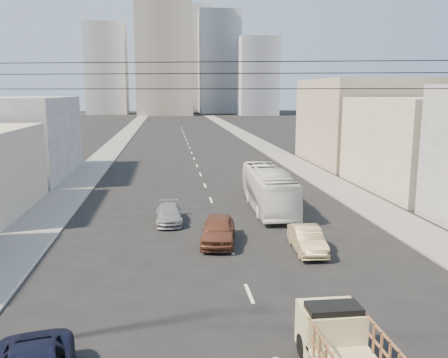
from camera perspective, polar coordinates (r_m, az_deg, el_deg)
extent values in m
cube|color=slate|center=(81.69, -12.72, 4.25)|extent=(3.50, 180.00, 0.12)
cube|color=slate|center=(82.65, 3.76, 4.55)|extent=(3.50, 180.00, 0.12)
cube|color=silver|center=(20.92, 3.06, -13.59)|extent=(0.15, 2.00, 0.01)
cube|color=silver|center=(26.45, 0.82, -8.34)|extent=(0.15, 2.00, 0.01)
cube|color=silver|center=(32.15, -0.61, -4.91)|extent=(0.15, 2.00, 0.01)
cube|color=silver|center=(37.94, -1.59, -2.53)|extent=(0.15, 2.00, 0.01)
cube|color=silver|center=(43.78, -2.31, -0.78)|extent=(0.15, 2.00, 0.01)
cube|color=silver|center=(49.67, -2.85, 0.56)|extent=(0.15, 2.00, 0.01)
cube|color=silver|center=(55.58, -3.29, 1.62)|extent=(0.15, 2.00, 0.01)
cube|color=silver|center=(61.50, -3.63, 2.47)|extent=(0.15, 2.00, 0.01)
cube|color=silver|center=(67.44, -3.92, 3.17)|extent=(0.15, 2.00, 0.01)
cube|color=silver|center=(73.39, -4.16, 3.76)|extent=(0.15, 2.00, 0.01)
cube|color=silver|center=(79.35, -4.37, 4.26)|extent=(0.15, 2.00, 0.01)
cube|color=silver|center=(85.31, -4.55, 4.69)|extent=(0.15, 2.00, 0.01)
cube|color=silver|center=(91.28, -4.70, 5.06)|extent=(0.15, 2.00, 0.01)
cube|color=silver|center=(97.25, -4.84, 5.39)|extent=(0.15, 2.00, 0.01)
cube|color=silver|center=(103.22, -4.96, 5.68)|extent=(0.15, 2.00, 0.01)
cube|color=silver|center=(109.20, -5.06, 5.94)|extent=(0.15, 2.00, 0.01)
cube|color=silver|center=(115.18, -5.16, 6.17)|extent=(0.15, 2.00, 0.01)
cube|color=tan|center=(16.45, 12.63, -17.22)|extent=(1.90, 1.60, 1.50)
cube|color=black|center=(15.98, 13.03, -15.72)|extent=(1.70, 0.90, 0.70)
cylinder|color=black|center=(16.57, 9.49, -19.14)|extent=(0.25, 0.76, 0.76)
cylinder|color=black|center=(17.08, 15.27, -18.41)|extent=(0.25, 0.76, 0.76)
imported|color=silver|center=(35.08, 5.35, -1.14)|extent=(2.88, 10.85, 3.00)
imported|color=brown|center=(27.11, -0.69, -6.13)|extent=(2.56, 4.86, 1.58)
imported|color=#9C885B|center=(26.16, 9.98, -7.17)|extent=(1.64, 4.16, 1.35)
imported|color=gray|center=(31.50, -6.65, -4.19)|extent=(1.71, 4.13, 1.19)
cylinder|color=black|center=(12.79, 8.59, 13.82)|extent=(23.01, 5.02, 0.02)
cylinder|color=black|center=(12.77, 8.55, 12.48)|extent=(23.01, 5.02, 0.02)
cylinder|color=black|center=(12.76, 8.51, 10.69)|extent=(23.01, 5.02, 0.02)
cube|color=#ACA48A|center=(45.26, 23.59, 3.85)|extent=(11.00, 14.00, 8.00)
cube|color=tan|center=(59.68, 16.34, 6.65)|extent=(12.00, 16.00, 10.00)
cube|color=gray|center=(52.57, -24.77, 4.56)|extent=(12.00, 16.00, 8.00)
cube|color=gray|center=(182.09, -7.30, 17.14)|extent=(20.00, 20.00, 60.00)
cube|color=gray|center=(197.31, -0.61, 13.79)|extent=(16.00, 16.00, 40.00)
cube|color=gray|center=(192.35, -13.91, 12.68)|extent=(15.00, 15.00, 34.00)
cube|color=gray|center=(211.45, -4.40, 14.08)|extent=(18.00, 18.00, 44.00)
cube|color=gray|center=(179.03, 4.02, 12.18)|extent=(14.00, 14.00, 28.00)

